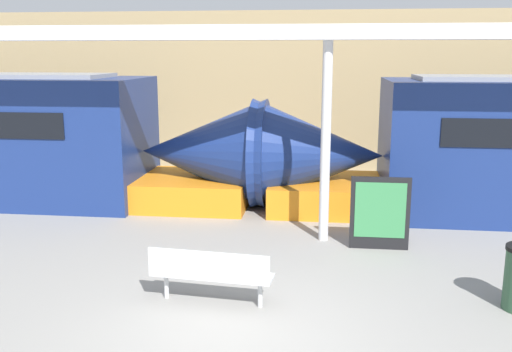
# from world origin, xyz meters

# --- Properties ---
(ground_plane) EXTENTS (60.00, 60.00, 0.00)m
(ground_plane) POSITION_xyz_m (0.00, 0.00, 0.00)
(ground_plane) COLOR gray
(station_wall) EXTENTS (56.00, 0.20, 5.00)m
(station_wall) POSITION_xyz_m (0.00, 11.40, 2.50)
(station_wall) COLOR tan
(station_wall) RESTS_ON ground_plane
(bench_near) EXTENTS (1.88, 0.62, 0.88)m
(bench_near) POSITION_xyz_m (-0.53, 0.91, 0.53)
(bench_near) COLOR silver
(bench_near) RESTS_ON ground_plane
(poster_board) EXTENTS (1.12, 0.07, 1.41)m
(poster_board) POSITION_xyz_m (2.18, 3.77, 0.72)
(poster_board) COLOR black
(poster_board) RESTS_ON ground_plane
(support_column_near) EXTENTS (0.19, 0.19, 3.94)m
(support_column_near) POSITION_xyz_m (1.12, 4.19, 1.97)
(support_column_near) COLOR silver
(support_column_near) RESTS_ON ground_plane
(canopy_beam) EXTENTS (28.00, 0.60, 0.28)m
(canopy_beam) POSITION_xyz_m (1.12, 4.19, 4.08)
(canopy_beam) COLOR silver
(canopy_beam) RESTS_ON support_column_near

